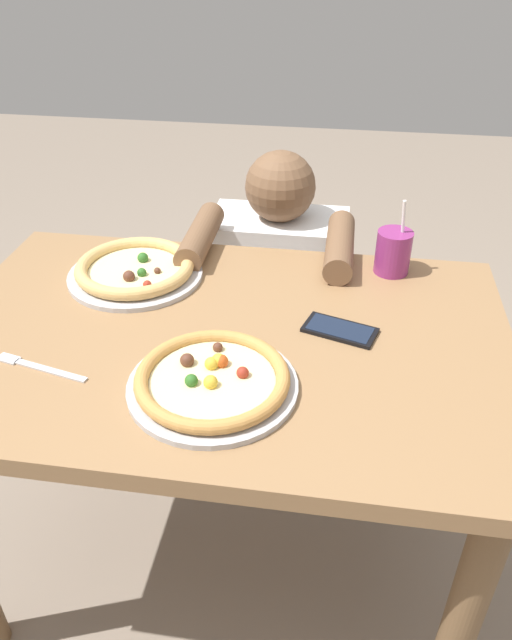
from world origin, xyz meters
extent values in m
plane|color=gray|center=(0.00, 0.00, 0.00)|extent=(8.00, 8.00, 0.00)
cube|color=#936D47|center=(0.00, 0.00, 0.73)|extent=(1.20, 0.79, 0.04)
cylinder|color=brown|center=(0.52, -0.32, 0.35)|extent=(0.07, 0.07, 0.71)
cylinder|color=brown|center=(-0.52, 0.32, 0.35)|extent=(0.07, 0.07, 0.71)
cylinder|color=brown|center=(0.52, 0.32, 0.35)|extent=(0.07, 0.07, 0.71)
cylinder|color=#B7B7BC|center=(0.02, -0.17, 0.76)|extent=(0.32, 0.32, 0.01)
cylinder|color=beige|center=(0.02, -0.17, 0.77)|extent=(0.23, 0.23, 0.01)
torus|color=#C68C47|center=(0.02, -0.17, 0.78)|extent=(0.29, 0.29, 0.03)
sphere|color=brown|center=(0.01, -0.09, 0.78)|extent=(0.02, 0.02, 0.02)
sphere|color=#2D6623|center=(-0.01, -0.19, 0.78)|extent=(0.02, 0.02, 0.02)
sphere|color=maroon|center=(0.07, -0.16, 0.78)|extent=(0.02, 0.02, 0.02)
sphere|color=gold|center=(0.02, -0.13, 0.78)|extent=(0.03, 0.03, 0.03)
sphere|color=#BF4C19|center=(0.03, -0.13, 0.78)|extent=(0.03, 0.03, 0.03)
sphere|color=brown|center=(-0.04, -0.14, 0.78)|extent=(0.03, 0.03, 0.03)
sphere|color=gold|center=(0.02, -0.19, 0.78)|extent=(0.03, 0.03, 0.03)
sphere|color=gold|center=(0.01, -0.14, 0.78)|extent=(0.03, 0.03, 0.03)
cylinder|color=#B7B7BC|center=(-0.25, 0.20, 0.76)|extent=(0.32, 0.32, 0.01)
cylinder|color=beige|center=(-0.25, 0.20, 0.77)|extent=(0.22, 0.22, 0.01)
torus|color=tan|center=(-0.25, 0.20, 0.78)|extent=(0.28, 0.28, 0.03)
sphere|color=#2D6623|center=(-0.24, 0.24, 0.78)|extent=(0.03, 0.03, 0.03)
sphere|color=maroon|center=(-0.19, 0.12, 0.78)|extent=(0.02, 0.02, 0.02)
sphere|color=brown|center=(-0.19, 0.19, 0.78)|extent=(0.02, 0.02, 0.02)
sphere|color=#2D6623|center=(-0.22, 0.17, 0.78)|extent=(0.02, 0.02, 0.02)
sphere|color=brown|center=(-0.25, 0.15, 0.78)|extent=(0.03, 0.03, 0.03)
cylinder|color=#8C2D72|center=(0.36, 0.32, 0.80)|extent=(0.08, 0.08, 0.11)
cylinder|color=white|center=(0.37, 0.32, 0.89)|extent=(0.02, 0.02, 0.10)
cube|color=silver|center=(-0.30, -0.17, 0.75)|extent=(0.16, 0.05, 0.00)
cube|color=silver|center=(-0.39, -0.15, 0.75)|extent=(0.05, 0.03, 0.00)
cube|color=black|center=(0.24, 0.04, 0.75)|extent=(0.17, 0.11, 0.01)
cube|color=#192338|center=(0.24, 0.04, 0.76)|extent=(0.14, 0.10, 0.00)
cylinder|color=#333847|center=(0.05, 0.60, 0.23)|extent=(0.32, 0.32, 0.45)
cube|color=white|center=(0.05, 0.60, 0.60)|extent=(0.40, 0.22, 0.30)
sphere|color=brown|center=(0.05, 0.60, 0.84)|extent=(0.20, 0.20, 0.20)
cylinder|color=brown|center=(-0.13, 0.37, 0.79)|extent=(0.07, 0.28, 0.07)
cylinder|color=brown|center=(0.23, 0.37, 0.79)|extent=(0.07, 0.28, 0.07)
camera|label=1|loc=(0.23, -1.01, 1.48)|focal=34.23mm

